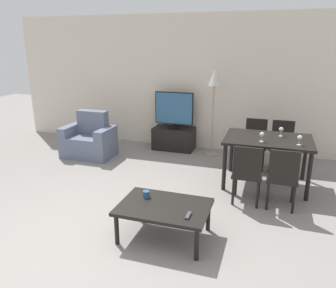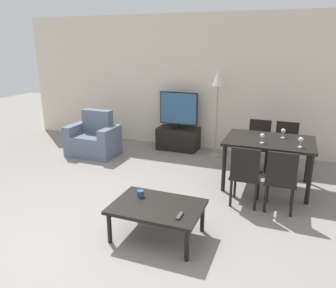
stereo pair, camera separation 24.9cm
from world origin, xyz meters
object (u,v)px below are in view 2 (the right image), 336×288
at_px(dining_table, 269,145).
at_px(floor_lamp, 218,82).
at_px(tv, 178,110).
at_px(dining_chair_near_right, 281,178).
at_px(dining_chair_near, 245,173).
at_px(coffee_table, 157,209).
at_px(dining_chair_far_left, 258,142).
at_px(wine_glass_left, 283,131).
at_px(remote_primary, 180,216).
at_px(tv_stand, 178,139).
at_px(wine_glass_right, 301,140).
at_px(wine_glass_center, 262,136).
at_px(cup_white_near, 141,194).
at_px(armchair, 94,139).
at_px(dining_chair_far, 286,145).

height_order(dining_table, floor_lamp, floor_lamp).
distance_m(tv, dining_chair_near_right, 2.96).
bearing_deg(dining_chair_near, coffee_table, -125.78).
distance_m(dining_chair_far_left, wine_glass_left, 0.82).
height_order(floor_lamp, remote_primary, floor_lamp).
xyz_separation_m(dining_table, dining_chair_near_right, (0.23, -0.77, -0.19)).
xyz_separation_m(tv_stand, wine_glass_right, (2.31, -1.51, 0.63)).
relative_size(dining_table, dining_chair_near, 1.51).
bearing_deg(coffee_table, wine_glass_center, 60.42).
relative_size(tv_stand, dining_table, 0.65).
relative_size(tv_stand, dining_chair_near, 0.98).
xyz_separation_m(dining_table, wine_glass_left, (0.18, 0.17, 0.19)).
height_order(dining_chair_far_left, floor_lamp, floor_lamp).
distance_m(dining_chair_far_left, cup_white_near, 2.74).
distance_m(wine_glass_left, wine_glass_center, 0.48).
xyz_separation_m(armchair, dining_chair_far_left, (3.11, 0.41, 0.16)).
bearing_deg(wine_glass_left, remote_primary, -111.98).
relative_size(tv, dining_chair_near, 0.93).
height_order(dining_chair_far, remote_primary, dining_chair_far).
height_order(tv_stand, dining_chair_near, dining_chair_near).
height_order(dining_chair_far, dining_chair_near_right, same).
relative_size(dining_chair_near_right, wine_glass_right, 5.84).
distance_m(armchair, dining_table, 3.38).
xyz_separation_m(tv, wine_glass_center, (1.80, -1.50, 0.03)).
height_order(armchair, tv, tv).
distance_m(cup_white_near, wine_glass_left, 2.46).
relative_size(dining_table, wine_glass_center, 8.84).
distance_m(tv, dining_chair_far_left, 1.78).
distance_m(dining_chair_far, cup_white_near, 2.95).
bearing_deg(dining_table, coffee_table, -118.70).
bearing_deg(tv, coffee_table, -74.80).
distance_m(dining_chair_far, dining_chair_far_left, 0.45).
bearing_deg(wine_glass_center, coffee_table, -119.58).
xyz_separation_m(dining_chair_far_left, wine_glass_center, (0.13, -0.99, 0.38)).
distance_m(tv, dining_chair_far, 2.21).
bearing_deg(wine_glass_right, dining_chair_far, 101.06).
bearing_deg(dining_chair_near, cup_white_near, -137.26).
bearing_deg(remote_primary, dining_chair_near, 68.96).
xyz_separation_m(tv_stand, dining_chair_far, (2.12, -0.51, 0.25)).
height_order(dining_chair_near, dining_chair_near_right, same).
height_order(coffee_table, dining_table, dining_table).
bearing_deg(dining_chair_near, floor_lamp, 113.86).
xyz_separation_m(cup_white_near, wine_glass_left, (1.47, 1.92, 0.42)).
bearing_deg(dining_table, wine_glass_right, -29.17).
bearing_deg(dining_chair_near_right, tv_stand, 135.98).
relative_size(coffee_table, remote_primary, 6.72).
relative_size(cup_white_near, wine_glass_center, 0.55).
bearing_deg(coffee_table, armchair, 135.89).
distance_m(tv_stand, remote_primary, 3.52).
xyz_separation_m(coffee_table, dining_table, (1.03, 1.88, 0.31)).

